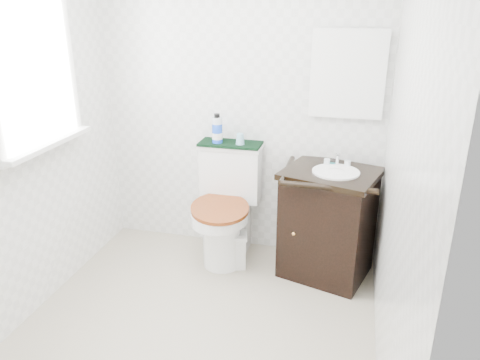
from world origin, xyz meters
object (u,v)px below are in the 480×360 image
at_px(toilet, 227,212).
at_px(mouthwash_bottle, 217,130).
at_px(cup, 240,139).
at_px(trash_bin, 234,250).
at_px(vanity, 328,221).

height_order(toilet, mouthwash_bottle, mouthwash_bottle).
xyz_separation_m(mouthwash_bottle, cup, (0.18, 0.00, -0.06)).
bearing_deg(cup, toilet, -128.94).
xyz_separation_m(toilet, mouthwash_bottle, (-0.10, 0.10, 0.63)).
height_order(trash_bin, mouthwash_bottle, mouthwash_bottle).
height_order(trash_bin, cup, cup).
bearing_deg(cup, trash_bin, -86.72).
bearing_deg(mouthwash_bottle, cup, 0.18).
bearing_deg(trash_bin, mouthwash_bottle, 127.85).
bearing_deg(mouthwash_bottle, trash_bin, -52.15).
relative_size(mouthwash_bottle, cup, 2.73).
bearing_deg(cup, vanity, -12.95).
bearing_deg(toilet, cup, 51.06).
distance_m(toilet, cup, 0.58).
bearing_deg(mouthwash_bottle, vanity, -10.34).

